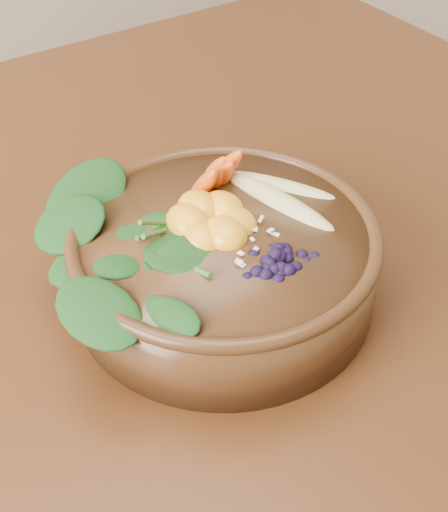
{
  "coord_description": "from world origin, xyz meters",
  "views": [
    {
      "loc": [
        -0.09,
        -0.57,
        1.23
      ],
      "look_at": [
        0.18,
        -0.16,
        0.8
      ],
      "focal_mm": 50.0,
      "sensor_mm": 36.0,
      "label": 1
    }
  ],
  "objects_px": {
    "carrot_cluster": "(203,142)",
    "blueberry_pile": "(277,243)",
    "mandarin_cluster": "(211,209)",
    "dining_table": "(3,338)",
    "stoneware_bowl": "(224,264)",
    "kale_heap": "(142,207)",
    "banana_halves": "(280,180)"
  },
  "relations": [
    {
      "from": "dining_table",
      "to": "stoneware_bowl",
      "type": "xyz_separation_m",
      "value": [
        0.18,
        -0.16,
        0.13
      ]
    },
    {
      "from": "kale_heap",
      "to": "mandarin_cluster",
      "type": "xyz_separation_m",
      "value": [
        0.05,
        -0.03,
        -0.01
      ]
    },
    {
      "from": "carrot_cluster",
      "to": "mandarin_cluster",
      "type": "height_order",
      "value": "carrot_cluster"
    },
    {
      "from": "dining_table",
      "to": "carrot_cluster",
      "type": "xyz_separation_m",
      "value": [
        0.22,
        -0.07,
        0.21
      ]
    },
    {
      "from": "dining_table",
      "to": "blueberry_pile",
      "type": "height_order",
      "value": "blueberry_pile"
    },
    {
      "from": "dining_table",
      "to": "banana_halves",
      "type": "distance_m",
      "value": 0.35
    },
    {
      "from": "kale_heap",
      "to": "banana_halves",
      "type": "distance_m",
      "value": 0.14
    },
    {
      "from": "dining_table",
      "to": "kale_heap",
      "type": "height_order",
      "value": "kale_heap"
    },
    {
      "from": "dining_table",
      "to": "stoneware_bowl",
      "type": "height_order",
      "value": "stoneware_bowl"
    },
    {
      "from": "stoneware_bowl",
      "to": "mandarin_cluster",
      "type": "xyz_separation_m",
      "value": [
        -0.0,
        0.02,
        0.05
      ]
    },
    {
      "from": "kale_heap",
      "to": "carrot_cluster",
      "type": "bearing_deg",
      "value": 22.98
    },
    {
      "from": "kale_heap",
      "to": "carrot_cluster",
      "type": "xyz_separation_m",
      "value": [
        0.09,
        0.04,
        0.02
      ]
    },
    {
      "from": "stoneware_bowl",
      "to": "carrot_cluster",
      "type": "height_order",
      "value": "carrot_cluster"
    },
    {
      "from": "carrot_cluster",
      "to": "blueberry_pile",
      "type": "xyz_separation_m",
      "value": [
        -0.02,
        -0.14,
        -0.02
      ]
    },
    {
      "from": "dining_table",
      "to": "kale_heap",
      "type": "xyz_separation_m",
      "value": [
        0.13,
        -0.11,
        0.19
      ]
    },
    {
      "from": "carrot_cluster",
      "to": "mandarin_cluster",
      "type": "distance_m",
      "value": 0.08
    },
    {
      "from": "blueberry_pile",
      "to": "banana_halves",
      "type": "bearing_deg",
      "value": 50.95
    },
    {
      "from": "dining_table",
      "to": "carrot_cluster",
      "type": "distance_m",
      "value": 0.31
    },
    {
      "from": "stoneware_bowl",
      "to": "kale_heap",
      "type": "bearing_deg",
      "value": 139.33
    },
    {
      "from": "dining_table",
      "to": "banana_halves",
      "type": "relative_size",
      "value": 9.93
    },
    {
      "from": "dining_table",
      "to": "mandarin_cluster",
      "type": "relative_size",
      "value": 17.71
    },
    {
      "from": "mandarin_cluster",
      "to": "blueberry_pile",
      "type": "relative_size",
      "value": 0.69
    },
    {
      "from": "dining_table",
      "to": "mandarin_cluster",
      "type": "bearing_deg",
      "value": -37.19
    },
    {
      "from": "dining_table",
      "to": "blueberry_pile",
      "type": "relative_size",
      "value": 12.16
    },
    {
      "from": "dining_table",
      "to": "blueberry_pile",
      "type": "bearing_deg",
      "value": -46.79
    },
    {
      "from": "dining_table",
      "to": "stoneware_bowl",
      "type": "distance_m",
      "value": 0.28
    },
    {
      "from": "banana_halves",
      "to": "mandarin_cluster",
      "type": "height_order",
      "value": "mandarin_cluster"
    },
    {
      "from": "carrot_cluster",
      "to": "blueberry_pile",
      "type": "relative_size",
      "value": 0.6
    },
    {
      "from": "stoneware_bowl",
      "to": "banana_halves",
      "type": "xyz_separation_m",
      "value": [
        0.08,
        0.02,
        0.05
      ]
    },
    {
      "from": "stoneware_bowl",
      "to": "blueberry_pile",
      "type": "bearing_deg",
      "value": -74.67
    },
    {
      "from": "banana_halves",
      "to": "mandarin_cluster",
      "type": "xyz_separation_m",
      "value": [
        -0.08,
        -0.0,
        0.0
      ]
    },
    {
      "from": "stoneware_bowl",
      "to": "banana_halves",
      "type": "distance_m",
      "value": 0.1
    }
  ]
}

